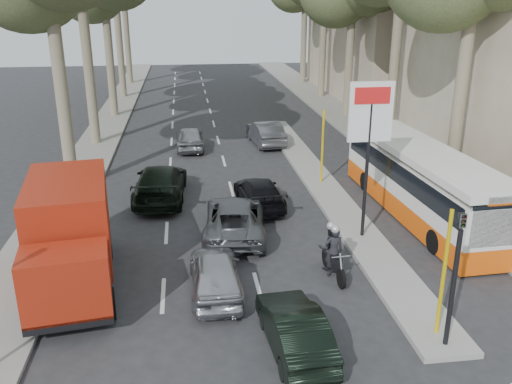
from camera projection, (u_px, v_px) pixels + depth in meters
ground at (302, 324)px, 14.32m from camera, size 120.00×120.00×0.00m
sidewalk_right at (346, 118)px, 38.69m from camera, size 3.20×70.00×0.12m
median_left at (113, 115)px, 39.43m from camera, size 2.40×64.00×0.12m
traffic_island at (321, 183)px, 24.96m from camera, size 1.50×26.00×0.16m
billboard at (369, 138)px, 18.14m from camera, size 1.50×12.10×5.60m
traffic_light_island at (457, 258)px, 12.49m from camera, size 0.16×0.41×3.60m
silver_hatchback at (215, 273)px, 15.69m from camera, size 1.49×3.67×1.25m
dark_hatchback at (294, 328)px, 13.14m from camera, size 1.50×3.62×1.17m
queue_car_a at (235, 218)px, 19.55m from camera, size 2.65×4.85×1.29m
queue_car_b at (259, 193)px, 22.28m from camera, size 1.92×4.13×1.17m
queue_car_c at (190, 138)px, 30.69m from camera, size 1.55×3.81×1.29m
queue_car_d at (265, 133)px, 31.70m from camera, size 1.91×4.33×1.38m
queue_car_e at (160, 183)px, 23.01m from camera, size 2.35×5.17×1.47m
red_truck at (69, 234)px, 15.75m from camera, size 2.98×6.11×3.13m
city_bus at (422, 181)px, 21.08m from camera, size 2.69×10.44×2.73m
motorcycle at (332, 251)px, 16.73m from camera, size 0.75×2.03×1.72m
pedestrian_near at (491, 203)px, 20.31m from camera, size 0.98×0.88×1.52m
pedestrian_far at (474, 180)px, 22.75m from camera, size 1.13×0.72×1.61m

